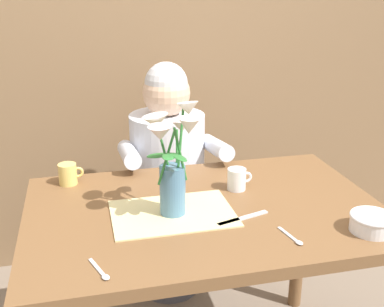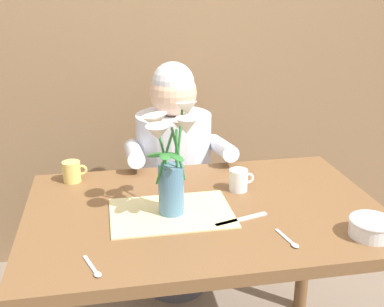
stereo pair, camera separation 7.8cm
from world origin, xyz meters
name	(u,v)px [view 1 (the left image)]	position (x,y,z in m)	size (l,w,h in m)	color
wood_panel_backdrop	(152,25)	(0.00, 1.05, 1.25)	(4.00, 0.10, 2.50)	brown
dining_table	(205,233)	(0.00, 0.00, 0.64)	(1.20, 0.80, 0.74)	brown
seated_person	(168,185)	(-0.01, 0.62, 0.56)	(0.45, 0.47, 1.14)	#4C4C56
striped_placemat	(173,213)	(-0.12, -0.02, 0.74)	(0.40, 0.28, 0.01)	beige
flower_vase	(172,159)	(-0.12, -0.02, 0.93)	(0.19, 0.24, 0.38)	teal
ceramic_bowl	(372,222)	(0.45, -0.27, 0.77)	(0.14, 0.14, 0.06)	white
dinner_knife	(243,218)	(0.10, -0.11, 0.74)	(0.19, 0.02, 0.01)	silver
tea_cup	(68,174)	(-0.45, 0.31, 0.78)	(0.09, 0.07, 0.08)	#E5C666
ceramic_mug	(237,179)	(0.15, 0.12, 0.78)	(0.09, 0.07, 0.08)	silver
spoon_0	(294,239)	(0.20, -0.27, 0.74)	(0.04, 0.12, 0.01)	silver
spoon_1	(102,273)	(-0.37, -0.31, 0.74)	(0.05, 0.12, 0.01)	silver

